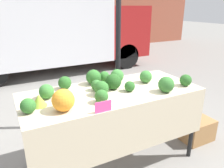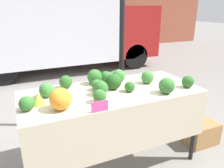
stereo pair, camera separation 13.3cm
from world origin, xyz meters
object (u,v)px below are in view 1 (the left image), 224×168
at_px(parked_truck, 48,25).
at_px(price_sign, 103,107).
at_px(produce_crate, 198,130).
at_px(orange_cauliflower, 63,100).

relative_size(parked_truck, price_sign, 33.57).
xyz_separation_m(parked_truck, price_sign, (-0.58, -4.82, -0.31)).
height_order(price_sign, produce_crate, price_sign).
height_order(orange_cauliflower, price_sign, orange_cauliflower).
relative_size(parked_truck, produce_crate, 12.09).
bearing_deg(parked_truck, price_sign, -96.86).
bearing_deg(produce_crate, price_sign, -170.81).
xyz_separation_m(orange_cauliflower, produce_crate, (1.86, 0.07, -0.87)).
height_order(parked_truck, price_sign, parked_truck).
bearing_deg(orange_cauliflower, produce_crate, 2.15).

